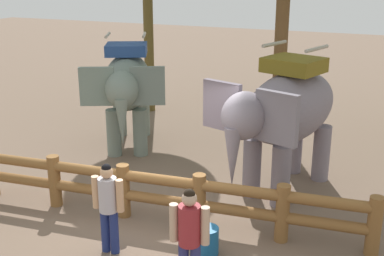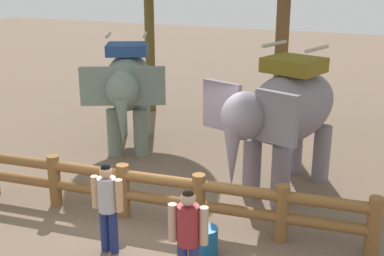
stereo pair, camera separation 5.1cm
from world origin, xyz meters
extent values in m
plane|color=brown|center=(0.00, 0.00, 0.00)|extent=(60.00, 60.00, 0.00)
cylinder|color=brown|center=(-2.23, 0.06, 0.53)|extent=(0.24, 0.24, 1.05)
cylinder|color=brown|center=(-0.74, 0.19, 0.53)|extent=(0.24, 0.24, 1.05)
cylinder|color=brown|center=(0.74, 0.32, 0.53)|extent=(0.24, 0.24, 1.05)
cylinder|color=brown|center=(2.23, 0.45, 0.53)|extent=(0.24, 0.24, 1.05)
cylinder|color=brown|center=(3.72, 0.59, 0.53)|extent=(0.24, 0.24, 1.05)
cylinder|color=brown|center=(0.00, 0.25, 0.45)|extent=(7.47, 0.86, 0.20)
cylinder|color=brown|center=(0.00, 0.25, 0.85)|extent=(7.47, 0.86, 0.20)
cylinder|color=slate|center=(-2.02, 3.21, 0.60)|extent=(0.36, 0.36, 1.20)
cylinder|color=slate|center=(-2.62, 2.93, 0.60)|extent=(0.36, 0.36, 1.20)
cylinder|color=slate|center=(-2.72, 4.67, 0.60)|extent=(0.36, 0.36, 1.20)
cylinder|color=slate|center=(-3.31, 4.39, 0.60)|extent=(0.36, 0.36, 1.20)
ellipsoid|color=slate|center=(-2.67, 3.80, 1.72)|extent=(2.24, 2.95, 1.40)
ellipsoid|color=slate|center=(-1.98, 2.36, 1.90)|extent=(1.07, 1.14, 0.85)
cube|color=slate|center=(-1.51, 2.71, 1.95)|extent=(0.77, 0.45, 0.90)
cube|color=slate|center=(-2.56, 2.21, 1.95)|extent=(0.77, 0.45, 0.90)
cone|color=slate|center=(-1.85, 2.07, 1.21)|extent=(0.32, 0.32, 1.10)
cube|color=navy|center=(-2.67, 3.80, 2.56)|extent=(1.30, 1.25, 0.28)
cylinder|color=#A59E8C|center=(-2.25, 3.99, 2.92)|extent=(0.41, 0.76, 0.07)
cylinder|color=#A59E8C|center=(-3.08, 3.60, 2.92)|extent=(0.41, 0.76, 0.07)
cylinder|color=slate|center=(1.88, 1.80, 0.63)|extent=(0.38, 0.38, 1.25)
cylinder|color=slate|center=(1.23, 2.02, 0.63)|extent=(0.38, 0.38, 1.25)
cylinder|color=slate|center=(2.42, 3.41, 0.63)|extent=(0.38, 0.38, 1.25)
cylinder|color=slate|center=(1.76, 3.63, 0.63)|extent=(0.38, 0.38, 1.25)
ellipsoid|color=slate|center=(1.82, 2.72, 1.80)|extent=(2.08, 3.07, 1.46)
ellipsoid|color=slate|center=(1.30, 1.13, 1.99)|extent=(1.06, 1.14, 0.89)
cube|color=slate|center=(1.91, 1.05, 2.04)|extent=(0.83, 0.38, 0.94)
cube|color=slate|center=(0.76, 1.44, 2.04)|extent=(0.83, 0.38, 0.94)
cone|color=slate|center=(1.19, 0.82, 1.27)|extent=(0.33, 0.33, 1.15)
cube|color=brown|center=(1.82, 2.72, 2.68)|extent=(1.31, 1.23, 0.29)
cylinder|color=#A59E8C|center=(2.28, 2.57, 3.06)|extent=(0.34, 0.83, 0.07)
cylinder|color=#A59E8C|center=(1.37, 2.87, 3.06)|extent=(0.34, 0.83, 0.07)
cylinder|color=navy|center=(-0.23, -1.01, 0.38)|extent=(0.15, 0.15, 0.76)
cylinder|color=navy|center=(-0.40, -1.02, 0.38)|extent=(0.15, 0.15, 0.76)
cylinder|color=#B3AEB8|center=(-0.32, -1.01, 1.05)|extent=(0.32, 0.32, 0.58)
cylinder|color=tan|center=(-0.10, -1.00, 1.06)|extent=(0.12, 0.12, 0.55)
cylinder|color=tan|center=(-0.54, -1.02, 1.06)|extent=(0.12, 0.12, 0.55)
sphere|color=tan|center=(-0.32, -1.01, 1.45)|extent=(0.21, 0.21, 0.21)
sphere|color=black|center=(-0.32, -1.01, 1.50)|extent=(0.16, 0.16, 0.16)
cylinder|color=maroon|center=(1.33, -1.49, 1.09)|extent=(0.37, 0.37, 0.60)
cylinder|color=tan|center=(1.55, -1.45, 1.11)|extent=(0.13, 0.13, 0.57)
cylinder|color=tan|center=(1.10, -1.53, 1.11)|extent=(0.13, 0.13, 0.57)
sphere|color=tan|center=(1.33, -1.49, 1.50)|extent=(0.22, 0.22, 0.22)
sphere|color=black|center=(1.33, -1.49, 1.56)|extent=(0.17, 0.17, 0.17)
cylinder|color=brown|center=(0.78, 6.04, 2.38)|extent=(0.36, 0.36, 4.77)
cylinder|color=brown|center=(-3.70, 6.98, 2.47)|extent=(0.31, 0.31, 4.93)
cylinder|color=#19598C|center=(1.19, -0.43, 0.23)|extent=(0.40, 0.40, 0.47)
camera|label=1|loc=(3.82, -7.32, 4.59)|focal=47.11mm
camera|label=2|loc=(3.87, -7.30, 4.59)|focal=47.11mm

